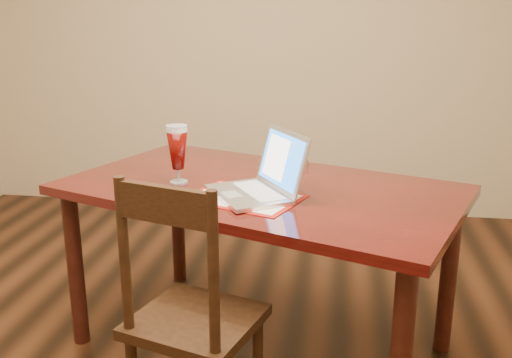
# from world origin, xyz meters

# --- Properties ---
(dining_table) EXTENTS (1.93, 1.50, 1.06)m
(dining_table) POSITION_xyz_m (0.29, 0.50, 0.71)
(dining_table) COLOR #4A0B09
(dining_table) RESTS_ON ground
(dining_chair) EXTENTS (0.53, 0.52, 1.01)m
(dining_chair) POSITION_xyz_m (0.13, -0.10, 0.47)
(dining_chair) COLOR #321C0E
(dining_chair) RESTS_ON ground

